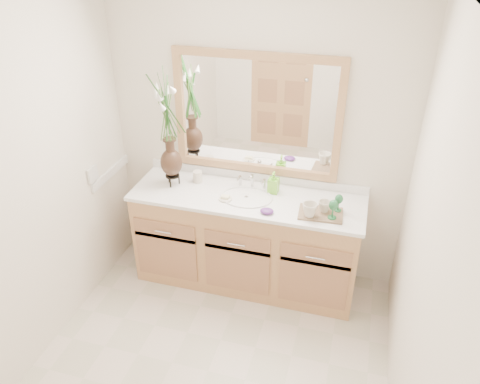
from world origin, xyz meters
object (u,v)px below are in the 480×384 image
(tumbler, at_px, (198,177))
(tray, at_px, (320,214))
(flower_vase, at_px, (168,119))
(soap_bottle, at_px, (273,183))

(tumbler, distance_m, tray, 1.06)
(tray, bearing_deg, tumbler, 164.25)
(flower_vase, bearing_deg, tray, -5.87)
(flower_vase, distance_m, tumbler, 0.56)
(flower_vase, distance_m, soap_bottle, 0.96)
(soap_bottle, bearing_deg, tumbler, -176.21)
(flower_vase, distance_m, tray, 1.35)
(flower_vase, bearing_deg, soap_bottle, 6.89)
(flower_vase, height_order, tray, flower_vase)
(flower_vase, xyz_separation_m, soap_bottle, (0.82, 0.10, -0.49))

